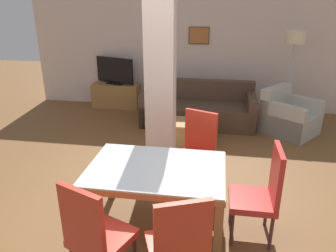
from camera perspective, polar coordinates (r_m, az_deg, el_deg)
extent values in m
plane|color=brown|center=(3.80, -1.95, -16.84)|extent=(18.00, 18.00, 0.00)
cube|color=beige|center=(7.29, 4.44, 13.54)|extent=(7.20, 0.06, 2.70)
cube|color=brown|center=(7.21, 5.41, 15.42)|extent=(0.44, 0.02, 0.36)
cube|color=#B26633|center=(7.20, 5.40, 15.41)|extent=(0.40, 0.01, 0.32)
cube|color=beige|center=(4.54, -1.31, 8.68)|extent=(0.40, 0.32, 2.70)
cube|color=olive|center=(3.03, -3.80, -12.05)|extent=(1.42, 0.06, 0.06)
cube|color=olive|center=(3.82, -0.76, -4.44)|extent=(1.42, 0.06, 0.06)
cube|color=olive|center=(3.60, -12.88, -6.78)|extent=(0.06, 0.87, 0.06)
cube|color=olive|center=(3.37, 9.50, -8.60)|extent=(0.06, 0.87, 0.06)
cube|color=silver|center=(3.40, -2.10, -7.28)|extent=(1.40, 0.97, 0.01)
cube|color=olive|center=(3.44, -14.80, -15.51)|extent=(0.08, 0.08, 0.66)
cube|color=olive|center=(3.21, 8.68, -18.11)|extent=(0.08, 0.08, 0.66)
cube|color=olive|center=(4.13, -9.98, -8.32)|extent=(0.08, 0.08, 0.66)
cube|color=olive|center=(3.93, 8.90, -9.87)|extent=(0.08, 0.08, 0.66)
cube|color=red|center=(4.20, 4.37, -5.84)|extent=(0.60, 0.60, 0.07)
cube|color=red|center=(4.24, 5.74, -0.96)|extent=(0.42, 0.21, 0.56)
cylinder|color=#4D2B2C|center=(4.10, 5.48, -10.41)|extent=(0.04, 0.04, 0.40)
cylinder|color=#4D2B2C|center=(4.25, 0.80, -9.06)|extent=(0.04, 0.04, 0.40)
cylinder|color=#4D2B2C|center=(4.40, 7.65, -8.11)|extent=(0.04, 0.04, 0.40)
cylinder|color=#4D2B2C|center=(4.54, 3.22, -6.95)|extent=(0.04, 0.04, 0.40)
cube|color=red|center=(2.88, 1.40, -20.60)|extent=(0.60, 0.60, 0.07)
cube|color=red|center=(2.52, 2.65, -18.35)|extent=(0.42, 0.21, 0.56)
cylinder|color=#4D2B2C|center=(3.21, 4.01, -20.92)|extent=(0.04, 0.04, 0.40)
cube|color=red|center=(3.52, 14.42, -12.42)|extent=(0.46, 0.46, 0.07)
cube|color=red|center=(3.39, 18.38, -8.10)|extent=(0.05, 0.44, 0.56)
cylinder|color=#4D2B2C|center=(3.49, 11.05, -17.21)|extent=(0.04, 0.04, 0.40)
cylinder|color=#4D2B2C|center=(3.80, 10.93, -13.64)|extent=(0.04, 0.04, 0.40)
cylinder|color=#4D2B2C|center=(3.53, 17.50, -17.37)|extent=(0.04, 0.04, 0.40)
cylinder|color=#4D2B2C|center=(3.84, 16.77, -13.83)|extent=(0.04, 0.04, 0.40)
cube|color=red|center=(3.03, -11.28, -18.55)|extent=(0.60, 0.60, 0.07)
cube|color=red|center=(2.73, -14.77, -15.66)|extent=(0.42, 0.21, 0.56)
cylinder|color=#4D2B2C|center=(3.38, -11.23, -18.68)|extent=(0.04, 0.04, 0.40)
cube|color=#4A3527|center=(6.50, 5.20, 2.15)|extent=(2.18, 0.92, 0.42)
cube|color=#4A3527|center=(6.73, 5.54, 6.43)|extent=(2.18, 0.18, 0.39)
cube|color=#4A3527|center=(6.48, 14.17, 2.52)|extent=(0.16, 0.92, 0.63)
cube|color=#4A3527|center=(6.60, -3.56, 3.49)|extent=(0.16, 0.92, 0.63)
cube|color=#B7B5A8|center=(6.42, 20.44, 0.49)|extent=(1.17, 1.16, 0.40)
cube|color=#B7B5A8|center=(6.44, 18.30, 4.72)|extent=(0.64, 0.75, 0.43)
cube|color=#B7B5A8|center=(6.67, 21.90, 2.13)|extent=(0.76, 0.64, 0.63)
cube|color=#B7B5A8|center=(6.10, 19.14, 0.76)|extent=(0.76, 0.64, 0.63)
cube|color=#9F7846|center=(5.55, 3.94, 0.51)|extent=(0.77, 0.53, 0.04)
cube|color=#9F7846|center=(5.62, 3.89, -1.36)|extent=(0.69, 0.45, 0.35)
cylinder|color=#194C23|center=(5.36, 4.94, 1.03)|extent=(0.07, 0.07, 0.19)
cylinder|color=#194C23|center=(5.32, 4.98, 2.32)|extent=(0.03, 0.03, 0.07)
cylinder|color=#B7B7BC|center=(5.30, 5.00, 2.74)|extent=(0.03, 0.03, 0.01)
cube|color=#A8743E|center=(7.58, -9.00, 5.29)|extent=(1.05, 0.40, 0.54)
cube|color=black|center=(7.51, -9.12, 7.37)|extent=(0.42, 0.32, 0.03)
cube|color=black|center=(7.44, -9.26, 9.57)|extent=(0.91, 0.36, 0.56)
cylinder|color=#B7B7BC|center=(7.11, 19.59, 0.95)|extent=(0.31, 0.31, 0.02)
cylinder|color=#B7B7BC|center=(6.89, 20.39, 7.00)|extent=(0.04, 0.04, 1.53)
cylinder|color=beige|center=(6.74, 21.37, 14.20)|extent=(0.35, 0.35, 0.22)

